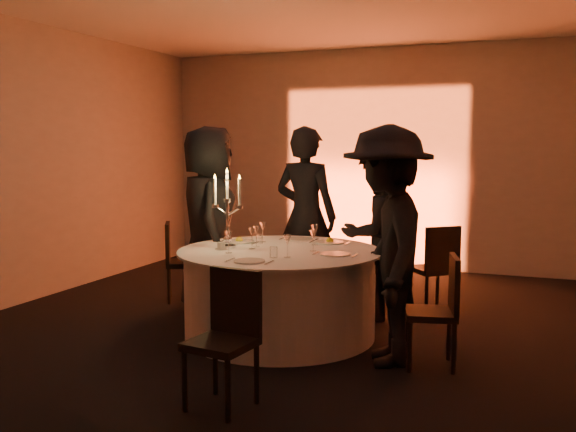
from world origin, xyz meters
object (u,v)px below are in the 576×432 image
(chair_right, at_px, (440,305))
(chair_back_right, at_px, (437,264))
(chair_front, at_px, (227,330))
(guest_right, at_px, (387,246))
(chair_left, at_px, (177,257))
(banquet_table, at_px, (280,293))
(chair_back_left, at_px, (313,256))
(guest_left, at_px, (209,220))
(guest_back_left, at_px, (306,216))
(guest_back_right, at_px, (380,236))
(candelabra, at_px, (228,220))
(coffee_cup, at_px, (221,246))

(chair_right, bearing_deg, chair_back_right, 175.36)
(chair_front, bearing_deg, guest_right, 64.38)
(chair_left, height_order, chair_front, chair_front)
(banquet_table, bearing_deg, chair_right, -12.35)
(chair_back_left, relative_size, guest_left, 0.45)
(banquet_table, bearing_deg, chair_back_right, 47.37)
(guest_left, bearing_deg, guest_back_left, -83.03)
(chair_left, bearing_deg, chair_back_left, -95.10)
(banquet_table, xyz_separation_m, chair_back_left, (-0.17, 1.41, 0.09))
(banquet_table, bearing_deg, chair_left, 152.41)
(chair_left, height_order, guest_back_right, guest_back_right)
(chair_front, bearing_deg, chair_left, 135.38)
(guest_left, bearing_deg, guest_back_right, -106.95)
(chair_back_right, bearing_deg, guest_left, -21.34)
(chair_front, xyz_separation_m, candelabra, (-0.73, 1.49, 0.53))
(chair_right, bearing_deg, guest_back_left, -145.88)
(coffee_cup, bearing_deg, chair_left, 136.89)
(candelabra, bearing_deg, guest_left, 130.29)
(guest_right, bearing_deg, candelabra, -120.96)
(chair_right, height_order, guest_left, guest_left)
(guest_left, xyz_separation_m, guest_back_right, (1.68, 0.35, -0.12))
(chair_left, bearing_deg, chair_right, -140.14)
(chair_right, bearing_deg, chair_front, -57.99)
(chair_front, relative_size, guest_left, 0.47)
(chair_back_right, relative_size, chair_right, 1.04)
(chair_back_left, relative_size, coffee_cup, 7.68)
(chair_back_right, distance_m, chair_right, 1.62)
(chair_front, height_order, guest_back_right, guest_back_right)
(chair_left, distance_m, guest_back_left, 1.47)
(chair_left, relative_size, guest_right, 0.46)
(chair_left, xyz_separation_m, chair_front, (1.76, -2.33, 0.02))
(chair_back_right, distance_m, coffee_cup, 2.24)
(banquet_table, height_order, candelabra, candelabra)
(chair_front, xyz_separation_m, guest_left, (-1.23, 2.08, 0.44))
(chair_left, relative_size, guest_left, 0.45)
(chair_left, height_order, chair_right, chair_right)
(coffee_cup, bearing_deg, candelabra, 87.27)
(chair_back_left, height_order, guest_left, guest_left)
(guest_back_right, bearing_deg, guest_right, 67.31)
(chair_left, relative_size, chair_back_left, 1.01)
(guest_left, xyz_separation_m, coffee_cup, (0.50, -0.71, -0.14))
(guest_right, distance_m, candelabra, 1.55)
(guest_back_right, xyz_separation_m, coffee_cup, (-1.18, -1.06, -0.01))
(chair_left, xyz_separation_m, candelabra, (1.03, -0.84, 0.54))
(chair_back_right, xyz_separation_m, chair_front, (-0.94, -2.82, -0.00))
(chair_left, xyz_separation_m, guest_back_left, (1.36, 0.35, 0.46))
(guest_left, height_order, candelabra, guest_left)
(guest_back_right, height_order, candelabra, guest_back_right)
(guest_right, bearing_deg, chair_left, -133.70)
(chair_back_right, distance_m, guest_left, 2.34)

